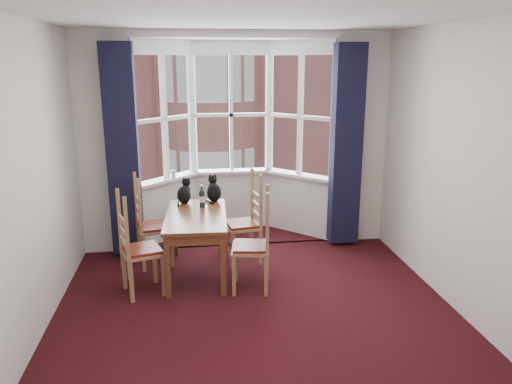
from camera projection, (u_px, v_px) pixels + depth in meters
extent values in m
plane|color=black|center=(261.00, 329.00, 4.67)|extent=(4.50, 4.50, 0.00)
plane|color=white|center=(262.00, 13.00, 3.95)|extent=(4.50, 4.50, 0.00)
plane|color=silver|center=(18.00, 193.00, 4.05)|extent=(0.00, 4.50, 4.50)
plane|color=silver|center=(477.00, 177.00, 4.57)|extent=(0.00, 4.50, 4.50)
plane|color=silver|center=(337.00, 310.00, 2.15)|extent=(4.00, 0.00, 4.00)
cube|color=silver|center=(105.00, 145.00, 6.25)|extent=(0.70, 0.12, 2.80)
cube|color=silver|center=(359.00, 140.00, 6.68)|extent=(0.70, 0.12, 2.80)
cube|color=#171632|center=(123.00, 151.00, 6.12)|extent=(0.38, 0.22, 2.60)
cube|color=#171632|center=(346.00, 146.00, 6.49)|extent=(0.38, 0.22, 2.60)
cube|color=brown|center=(196.00, 216.00, 5.70)|extent=(0.74, 1.30, 0.04)
cube|color=brown|center=(168.00, 267.00, 5.21)|extent=(0.06, 0.06, 0.69)
cube|color=brown|center=(175.00, 230.00, 6.33)|extent=(0.06, 0.06, 0.69)
cube|color=brown|center=(223.00, 265.00, 5.26)|extent=(0.06, 0.06, 0.69)
cube|color=brown|center=(221.00, 229.00, 6.38)|extent=(0.06, 0.06, 0.69)
cube|color=#A0754D|center=(142.00, 251.00, 5.29)|extent=(0.51, 0.52, 0.06)
cube|color=#5E1B10|center=(142.00, 249.00, 5.29)|extent=(0.46, 0.47, 0.03)
cube|color=#A0754D|center=(155.00, 227.00, 6.03)|extent=(0.48, 0.49, 0.06)
cube|color=#5E1B10|center=(155.00, 226.00, 6.02)|extent=(0.43, 0.45, 0.03)
cube|color=#A0754D|center=(250.00, 247.00, 5.38)|extent=(0.46, 0.48, 0.06)
cube|color=#5E1B10|center=(250.00, 246.00, 5.38)|extent=(0.41, 0.43, 0.03)
cube|color=#A0754D|center=(242.00, 225.00, 6.12)|extent=(0.46, 0.48, 0.06)
cube|color=#5E1B10|center=(242.00, 224.00, 6.11)|extent=(0.42, 0.43, 0.03)
ellipsoid|color=black|center=(184.00, 195.00, 6.11)|extent=(0.24, 0.27, 0.22)
sphere|color=black|center=(186.00, 182.00, 6.15)|extent=(0.14, 0.14, 0.10)
cone|color=black|center=(184.00, 178.00, 6.14)|extent=(0.05, 0.05, 0.05)
cone|color=black|center=(188.00, 178.00, 6.12)|extent=(0.05, 0.05, 0.05)
ellipsoid|color=black|center=(214.00, 193.00, 6.20)|extent=(0.20, 0.25, 0.23)
sphere|color=black|center=(213.00, 179.00, 6.24)|extent=(0.12, 0.12, 0.11)
cone|color=black|center=(210.00, 175.00, 6.22)|extent=(0.04, 0.04, 0.05)
cone|color=black|center=(215.00, 175.00, 6.23)|extent=(0.04, 0.04, 0.05)
cylinder|color=black|center=(202.00, 199.00, 5.96)|extent=(0.07, 0.07, 0.19)
sphere|color=black|center=(202.00, 192.00, 5.93)|extent=(0.06, 0.06, 0.06)
cylinder|color=black|center=(202.00, 189.00, 5.92)|extent=(0.03, 0.03, 0.08)
cylinder|color=gold|center=(202.00, 186.00, 5.91)|extent=(0.03, 0.03, 0.02)
cylinder|color=silver|center=(202.00, 199.00, 5.96)|extent=(0.07, 0.07, 0.07)
cylinder|color=white|center=(173.00, 174.00, 6.81)|extent=(0.06, 0.06, 0.11)
plane|color=#333335|center=(198.00, 176.00, 37.09)|extent=(80.00, 80.00, 0.00)
cube|color=#AC6159|center=(204.00, 100.00, 18.05)|extent=(18.00, 6.00, 14.00)
cylinder|color=#AC6159|center=(208.00, 108.00, 15.18)|extent=(3.20, 3.20, 14.00)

